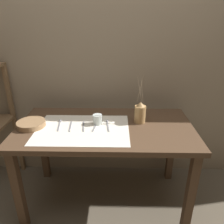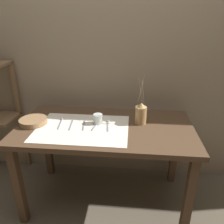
# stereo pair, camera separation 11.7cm
# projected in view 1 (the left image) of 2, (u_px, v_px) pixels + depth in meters

# --- Properties ---
(ground_plane) EXTENTS (12.00, 12.00, 0.00)m
(ground_plane) POSITION_uv_depth(u_px,v_px,m) (106.00, 198.00, 2.02)
(ground_plane) COLOR brown
(stone_wall_back) EXTENTS (7.00, 0.06, 2.40)m
(stone_wall_back) POSITION_uv_depth(u_px,v_px,m) (107.00, 58.00, 1.98)
(stone_wall_back) COLOR gray
(stone_wall_back) RESTS_ON ground_plane
(wooden_table) EXTENTS (1.39, 0.73, 0.75)m
(wooden_table) POSITION_uv_depth(u_px,v_px,m) (105.00, 136.00, 1.76)
(wooden_table) COLOR #4C3523
(wooden_table) RESTS_ON ground_plane
(linen_cloth) EXTENTS (0.71, 0.50, 0.00)m
(linen_cloth) POSITION_uv_depth(u_px,v_px,m) (83.00, 129.00, 1.67)
(linen_cloth) COLOR silver
(linen_cloth) RESTS_ON wooden_table
(pitcher_with_flowers) EXTENTS (0.09, 0.09, 0.39)m
(pitcher_with_flowers) POSITION_uv_depth(u_px,v_px,m) (140.00, 113.00, 1.75)
(pitcher_with_flowers) COLOR #A87F4C
(pitcher_with_flowers) RESTS_ON wooden_table
(wooden_bowl) EXTENTS (0.22, 0.22, 0.04)m
(wooden_bowl) POSITION_uv_depth(u_px,v_px,m) (31.00, 124.00, 1.70)
(wooden_bowl) COLOR #8E6B47
(wooden_bowl) RESTS_ON wooden_table
(glass_tumbler_near) EXTENTS (0.07, 0.07, 0.08)m
(glass_tumbler_near) POSITION_uv_depth(u_px,v_px,m) (97.00, 119.00, 1.73)
(glass_tumbler_near) COLOR silver
(glass_tumbler_near) RESTS_ON wooden_table
(spoon_inner) EXTENTS (0.04, 0.18, 0.02)m
(spoon_inner) POSITION_uv_depth(u_px,v_px,m) (60.00, 123.00, 1.76)
(spoon_inner) COLOR gray
(spoon_inner) RESTS_ON wooden_table
(fork_outer) EXTENTS (0.03, 0.17, 0.00)m
(fork_outer) POSITION_uv_depth(u_px,v_px,m) (70.00, 126.00, 1.70)
(fork_outer) COLOR gray
(fork_outer) RESTS_ON wooden_table
(knife_center) EXTENTS (0.03, 0.17, 0.00)m
(knife_center) POSITION_uv_depth(u_px,v_px,m) (84.00, 126.00, 1.71)
(knife_center) COLOR gray
(knife_center) RESTS_ON wooden_table
(fork_inner) EXTENTS (0.04, 0.17, 0.00)m
(fork_inner) POSITION_uv_depth(u_px,v_px,m) (95.00, 126.00, 1.71)
(fork_inner) COLOR gray
(fork_inner) RESTS_ON wooden_table
(spoon_outer) EXTENTS (0.04, 0.18, 0.02)m
(spoon_outer) POSITION_uv_depth(u_px,v_px,m) (107.00, 123.00, 1.75)
(spoon_outer) COLOR gray
(spoon_outer) RESTS_ON wooden_table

